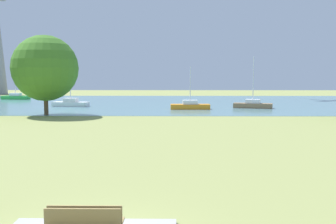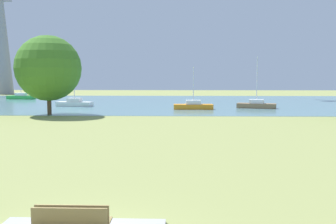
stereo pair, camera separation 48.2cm
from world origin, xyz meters
The scene contains 9 objects.
ground_plane centered at (0.00, 22.00, 0.00)m, with size 160.00×160.00×0.00m, color #8C9351.
bench_facing_water centered at (0.00, 0.27, 0.47)m, with size 1.80×0.48×0.89m.
water_surface centered at (0.00, 50.00, 0.01)m, with size 140.00×40.00×0.02m, color slate.
sailboat_brown centered at (12.24, 39.90, 0.46)m, with size 5.03×2.83×6.51m.
sailboat_white centered at (-11.59, 42.18, 0.45)m, with size 4.98×2.25×5.47m.
sailboat_orange centered at (4.21, 38.13, 0.44)m, with size 4.82×1.56×5.19m.
sailboat_green centered at (-25.38, 57.70, 0.46)m, with size 4.96×2.17×6.72m.
tree_mid_shore centered at (-11.12, 30.87, 4.87)m, with size 6.80×6.80×8.28m.
electricity_pylon centered at (-37.30, 76.71, 14.77)m, with size 6.40×4.40×29.50m.
Camera 2 is at (2.59, -8.72, 4.06)m, focal length 40.99 mm.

